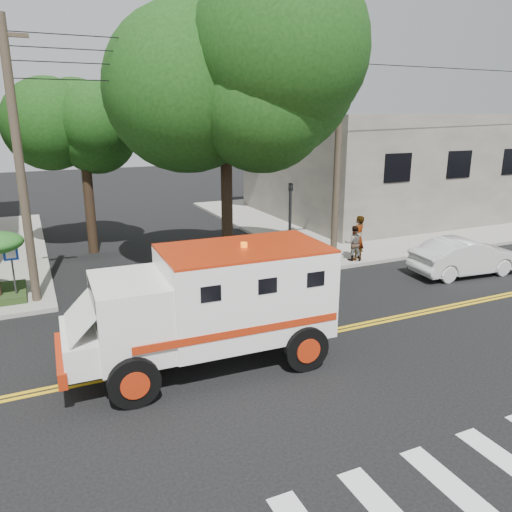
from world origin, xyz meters
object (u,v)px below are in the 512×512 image
parked_sedan (466,257)px  pedestrian_a (358,238)px  armored_truck (212,301)px  pedestrian_b (354,243)px

parked_sedan → pedestrian_a: 4.29m
parked_sedan → pedestrian_a: bearing=48.9°
armored_truck → pedestrian_a: bearing=36.1°
pedestrian_a → pedestrian_b: size_ratio=1.27×
parked_sedan → pedestrian_b: bearing=50.9°
armored_truck → parked_sedan: (11.61, 2.79, -0.98)m
armored_truck → parked_sedan: bearing=15.4°
parked_sedan → pedestrian_a: (-2.96, 3.09, 0.37)m
armored_truck → pedestrian_a: size_ratio=3.49×
pedestrian_a → pedestrian_b: (-0.21, 0.00, -0.20)m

